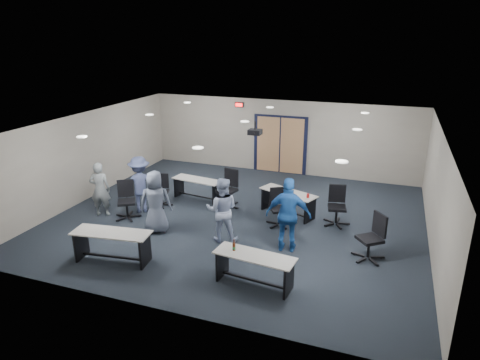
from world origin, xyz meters
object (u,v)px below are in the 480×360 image
(chair_loose_left, at_px, (126,200))
(person_plaid, at_px, (156,202))
(person_gray, at_px, (100,189))
(person_lightblue, at_px, (222,210))
(table_front_left, at_px, (112,241))
(chair_back_d, at_px, (337,206))
(person_navy, at_px, (289,215))
(person_back, at_px, (140,184))
(chair_back_c, at_px, (279,208))
(table_front_right, at_px, (254,264))
(table_back_left, at_px, (197,185))
(chair_loose_right, at_px, (370,237))
(table_back_right, at_px, (288,199))
(chair_back_b, at_px, (227,189))
(chair_back_a, at_px, (161,191))

(chair_loose_left, height_order, person_plaid, person_plaid)
(person_gray, distance_m, person_lightblue, 3.84)
(table_front_left, height_order, person_lightblue, person_lightblue)
(chair_back_d, xyz_separation_m, person_navy, (-0.90, -1.87, 0.37))
(chair_loose_left, height_order, person_back, person_back)
(chair_back_c, bearing_deg, table_front_right, -115.05)
(table_back_left, distance_m, person_lightblue, 3.00)
(chair_loose_right, bearing_deg, chair_loose_left, -129.49)
(table_back_right, relative_size, chair_loose_left, 1.66)
(person_lightblue, bearing_deg, person_plaid, -11.00)
(chair_back_d, xyz_separation_m, person_back, (-5.49, -1.01, 0.29))
(chair_back_c, relative_size, chair_loose_left, 0.95)
(chair_back_c, bearing_deg, table_front_left, -164.35)
(person_back, bearing_deg, table_back_right, 162.13)
(chair_back_d, bearing_deg, chair_back_b, 165.37)
(person_navy, xyz_separation_m, person_back, (-4.59, 0.86, -0.08))
(table_back_right, xyz_separation_m, person_lightblue, (-1.17, -2.14, 0.35))
(table_front_right, xyz_separation_m, chair_back_d, (1.19, 3.57, 0.07))
(chair_loose_right, height_order, person_gray, person_gray)
(table_back_right, distance_m, chair_back_b, 1.86)
(table_back_right, height_order, chair_back_d, chair_back_d)
(chair_loose_right, bearing_deg, person_navy, -122.50)
(table_front_right, xyz_separation_m, chair_back_c, (-0.26, 2.99, 0.04))
(table_back_left, xyz_separation_m, chair_loose_right, (5.35, -2.12, 0.12))
(chair_back_a, relative_size, person_gray, 0.61)
(table_back_right, height_order, chair_loose_right, chair_loose_right)
(table_front_left, relative_size, person_back, 1.11)
(table_back_right, bearing_deg, table_back_left, -162.32)
(table_front_left, distance_m, chair_back_d, 5.87)
(chair_back_b, bearing_deg, person_plaid, -103.20)
(chair_loose_right, height_order, person_navy, person_navy)
(chair_loose_left, distance_m, chair_loose_right, 6.57)
(chair_back_a, bearing_deg, table_back_left, 31.53)
(chair_back_d, xyz_separation_m, chair_loose_right, (0.96, -1.66, 0.01))
(chair_back_c, bearing_deg, chair_back_a, 147.82)
(chair_loose_left, bearing_deg, chair_loose_right, -33.55)
(chair_back_d, distance_m, chair_loose_left, 5.83)
(chair_back_d, bearing_deg, chair_back_a, 172.97)
(table_front_left, distance_m, person_lightblue, 2.69)
(person_plaid, bearing_deg, chair_back_a, -87.93)
(table_front_right, height_order, chair_back_b, chair_back_b)
(person_gray, relative_size, person_lightblue, 0.96)
(person_lightblue, height_order, person_navy, person_navy)
(table_back_left, bearing_deg, chair_back_d, 1.71)
(table_back_left, xyz_separation_m, person_back, (-1.11, -1.47, 0.39))
(table_front_right, relative_size, chair_loose_right, 1.57)
(chair_back_b, bearing_deg, table_back_left, 178.36)
(table_back_right, bearing_deg, chair_back_a, -147.73)
(table_front_left, bearing_deg, chair_loose_right, 12.84)
(table_back_right, relative_size, person_navy, 0.97)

